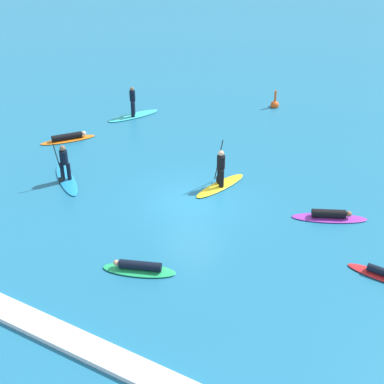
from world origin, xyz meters
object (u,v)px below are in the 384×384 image
Objects in this scene: marker_buoy at (275,104)px; surfer_on_teal_board at (133,110)px; surfer_on_purple_board at (330,216)px; surfer_on_orange_board at (68,138)px; surfer_on_green_board at (139,268)px; surfer_on_yellow_board at (220,177)px; surfer_on_blue_board at (65,172)px.

surfer_on_teal_board is at bearing -141.26° from marker_buoy.
surfer_on_purple_board is 13.36m from surfer_on_teal_board.
surfer_on_green_board is at bearing -88.57° from surfer_on_orange_board.
surfer_on_yellow_board is (-0.14, 6.64, 0.33)m from surfer_on_green_board.
marker_buoy is at bearing -105.87° from surfer_on_green_board.
surfer_on_blue_board is at bearing -111.89° from marker_buoy.
surfer_on_purple_board is 1.08× the size of surfer_on_blue_board.
marker_buoy is at bearing 24.66° from surfer_on_yellow_board.
surfer_on_blue_board is (2.55, -3.20, 0.33)m from surfer_on_orange_board.
surfer_on_green_board is at bearing -84.82° from marker_buoy.
surfer_on_purple_board is (4.87, 6.57, 0.00)m from surfer_on_green_board.
surfer_on_purple_board is at bearing 51.35° from surfer_on_blue_board.
surfer_on_blue_board is 0.94× the size of surfer_on_teal_board.
surfer_on_teal_board reaches higher than surfer_on_green_board.
surfer_on_yellow_board reaches higher than surfer_on_green_board.
surfer_on_blue_board is 7.40m from surfer_on_teal_board.
marker_buoy is (-1.45, 16.01, 0.01)m from surfer_on_green_board.
surfer_on_teal_board reaches higher than marker_buoy.
surfer_on_teal_board is (-7.60, 4.33, -0.09)m from surfer_on_yellow_board.
surfer_on_green_board is 11.29m from surfer_on_orange_board.
surfer_on_blue_board is (-6.40, 3.68, 0.33)m from surfer_on_green_board.
surfer_on_orange_board is 4.27m from surfer_on_teal_board.
surfer_on_purple_board is at bearing -56.19° from marker_buoy.
surfer_on_green_board is 0.90× the size of surfer_on_purple_board.
surfer_on_green_board is at bearing -151.93° from surfer_on_purple_board.
surfer_on_orange_board is (-13.83, 0.31, -0.01)m from surfer_on_purple_board.
surfer_on_green_board is 13.42m from surfer_on_teal_board.
marker_buoy is (4.95, 12.33, -0.31)m from surfer_on_blue_board.
surfer_on_orange_board is 0.86× the size of surfer_on_yellow_board.
surfer_on_teal_board reaches higher than surfer_on_orange_board.
surfer_on_purple_board is at bearing -52.34° from surfer_on_orange_board.
surfer_on_purple_board is 1.20× the size of surfer_on_orange_board.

